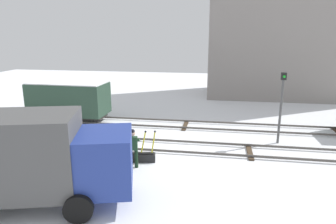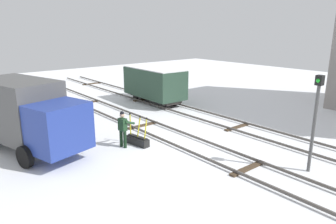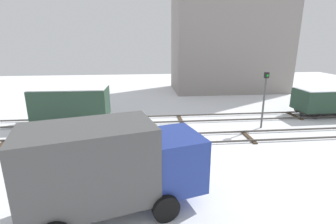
{
  "view_description": "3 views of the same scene",
  "coord_description": "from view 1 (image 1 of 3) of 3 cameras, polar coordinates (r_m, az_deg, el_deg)",
  "views": [
    {
      "loc": [
        1.92,
        -14.13,
        5.52
      ],
      "look_at": [
        -0.74,
        1.8,
        1.38
      ],
      "focal_mm": 32.77,
      "sensor_mm": 36.0,
      "label": 1
    },
    {
      "loc": [
        10.01,
        -9.31,
        5.26
      ],
      "look_at": [
        -1.37,
        0.04,
        1.25
      ],
      "focal_mm": 33.11,
      "sensor_mm": 36.0,
      "label": 2
    },
    {
      "loc": [
        -2.68,
        -13.26,
        5.56
      ],
      "look_at": [
        -1.21,
        0.92,
        1.47
      ],
      "focal_mm": 26.66,
      "sensor_mm": 36.0,
      "label": 3
    }
  ],
  "objects": [
    {
      "name": "signal_post",
      "position": [
        16.41,
        20.36,
        2.0
      ],
      "size": [
        0.24,
        0.32,
        3.67
      ],
      "color": "#4C4C4C",
      "rests_on": "ground_plane"
    },
    {
      "name": "track_main_line",
      "position": [
        15.26,
        1.63,
        -6.41
      ],
      "size": [
        44.0,
        1.94,
        0.18
      ],
      "color": "#4C4742",
      "rests_on": "ground_plane"
    },
    {
      "name": "delivery_truck",
      "position": [
        10.73,
        -23.28,
        -7.66
      ],
      "size": [
        6.09,
        3.59,
        3.1
      ],
      "rotation": [
        0.0,
        0.0,
        0.26
      ],
      "color": "navy",
      "rests_on": "ground_plane"
    },
    {
      "name": "track_siding_near",
      "position": [
        18.86,
        3.23,
        -2.32
      ],
      "size": [
        44.0,
        1.94,
        0.18
      ],
      "color": "#4C4742",
      "rests_on": "ground_plane"
    },
    {
      "name": "switch_lever_frame",
      "position": [
        13.79,
        -4.98,
        -8.17
      ],
      "size": [
        1.3,
        0.55,
        1.45
      ],
      "rotation": [
        0.0,
        0.0,
        0.16
      ],
      "color": "black",
      "rests_on": "ground_plane"
    },
    {
      "name": "apartment_building",
      "position": [
        29.59,
        20.48,
        15.18
      ],
      "size": [
        12.69,
        6.6,
        12.75
      ],
      "color": "gray",
      "rests_on": "ground_plane"
    },
    {
      "name": "freight_car_back_track",
      "position": [
        20.72,
        -17.97,
        2.32
      ],
      "size": [
        4.96,
        2.3,
        2.53
      ],
      "rotation": [
        0.0,
        0.0,
        -0.03
      ],
      "color": "#2D2B28",
      "rests_on": "ground_plane"
    },
    {
      "name": "ground_plane",
      "position": [
        15.3,
        1.63,
        -6.78
      ],
      "size": [
        60.0,
        60.0,
        0.0
      ],
      "primitive_type": "plane",
      "color": "white"
    },
    {
      "name": "rail_worker",
      "position": [
        13.0,
        -6.53,
        -6.31
      ],
      "size": [
        0.61,
        0.7,
        1.7
      ],
      "rotation": [
        0.0,
        0.0,
        0.16
      ],
      "color": "black",
      "rests_on": "ground_plane"
    }
  ]
}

